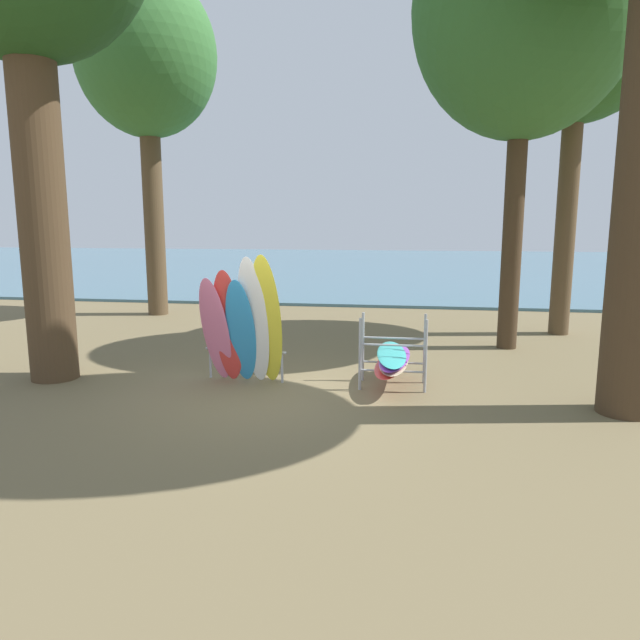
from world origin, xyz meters
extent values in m
plane|color=brown|center=(0.00, 0.00, 0.00)|extent=(80.00, 80.00, 0.00)
cube|color=#477084|center=(0.00, 28.07, 0.05)|extent=(80.00, 36.00, 0.10)
cylinder|color=#4C3823|center=(-4.02, 0.46, 3.31)|extent=(0.83, 0.83, 6.62)
cylinder|color=brown|center=(-5.28, 7.75, 3.16)|extent=(0.60, 0.60, 6.31)
ellipsoid|color=#387033|center=(-5.28, 7.75, 7.60)|extent=(4.06, 4.06, 4.67)
cylinder|color=#42301E|center=(4.63, 4.41, 2.89)|extent=(0.43, 0.43, 5.77)
ellipsoid|color=#33662D|center=(4.63, 4.41, 7.25)|extent=(4.68, 4.68, 5.39)
cylinder|color=brown|center=(6.21, 6.32, 3.16)|extent=(0.49, 0.49, 6.32)
ellipsoid|color=#285623|center=(6.21, 6.32, 7.75)|extent=(4.50, 4.50, 5.18)
ellipsoid|color=pink|center=(-0.99, 0.65, 0.96)|extent=(0.62, 0.70, 1.91)
ellipsoid|color=red|center=(-0.75, 0.64, 1.03)|extent=(0.53, 0.54, 2.05)
ellipsoid|color=#2D8ED1|center=(-0.51, 0.63, 0.95)|extent=(0.54, 0.61, 1.89)
ellipsoid|color=white|center=(-0.28, 0.62, 1.14)|extent=(0.60, 0.65, 2.28)
ellipsoid|color=yellow|center=(-0.04, 0.61, 1.16)|extent=(0.56, 0.67, 2.32)
cylinder|color=#9EA0A5|center=(-1.21, 0.94, 0.28)|extent=(0.04, 0.04, 0.55)
cylinder|color=#9EA0A5|center=(0.18, 0.80, 0.28)|extent=(0.04, 0.04, 0.55)
cylinder|color=#9EA0A5|center=(-0.51, 0.87, 0.55)|extent=(1.55, 0.21, 0.04)
cylinder|color=#9EA0A5|center=(1.59, 0.58, 0.62)|extent=(0.05, 0.05, 1.25)
cylinder|color=#9EA0A5|center=(2.69, 0.58, 0.62)|extent=(0.05, 0.05, 1.25)
cylinder|color=#9EA0A5|center=(1.59, 1.18, 0.62)|extent=(0.05, 0.05, 1.25)
cylinder|color=#9EA0A5|center=(2.69, 1.18, 0.62)|extent=(0.05, 0.05, 1.25)
cylinder|color=#9EA0A5|center=(2.14, 0.58, 0.35)|extent=(1.10, 0.04, 0.04)
cylinder|color=#9EA0A5|center=(2.14, 0.58, 0.80)|extent=(1.10, 0.04, 0.04)
cylinder|color=#9EA0A5|center=(2.14, 1.18, 0.35)|extent=(1.10, 0.04, 0.04)
cylinder|color=#9EA0A5|center=(2.14, 1.18, 0.80)|extent=(1.10, 0.04, 0.04)
ellipsoid|color=red|center=(2.10, 0.88, 0.40)|extent=(0.66, 2.13, 0.06)
ellipsoid|color=#C6B289|center=(2.15, 0.88, 0.46)|extent=(0.53, 2.11, 0.06)
ellipsoid|color=purple|center=(2.17, 0.88, 0.52)|extent=(0.65, 2.13, 0.06)
ellipsoid|color=#38B2AD|center=(2.11, 0.88, 0.58)|extent=(0.62, 2.13, 0.06)
camera|label=1|loc=(2.36, -9.00, 2.87)|focal=32.45mm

